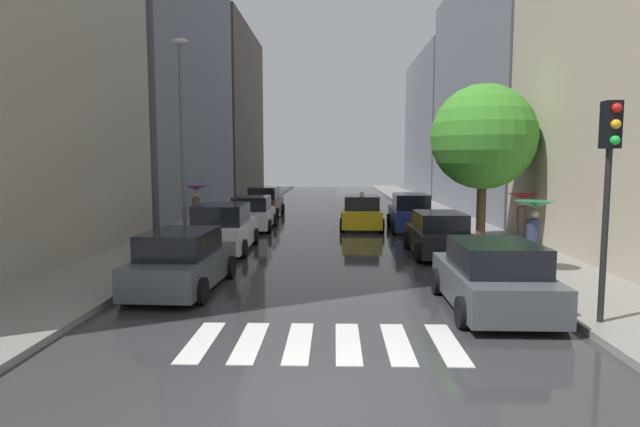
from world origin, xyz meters
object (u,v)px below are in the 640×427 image
(pedestrian_far_side, at_px, (522,206))
(traffic_light_right_corner, at_px, (609,162))
(parked_car_right_nearest, at_px, (493,278))
(parked_car_left_fourth, at_px, (265,203))
(street_tree_right, at_px, (483,137))
(pedestrian_by_kerb, at_px, (196,197))
(pedestrian_foreground, at_px, (534,218))
(parked_car_left_third, at_px, (252,214))
(parked_car_left_second, at_px, (223,229))
(parked_car_left_nearest, at_px, (182,262))
(parked_car_right_second, at_px, (438,235))
(parked_car_right_third, at_px, (410,213))
(lamp_post_left, at_px, (182,128))
(taxi_midroad, at_px, (362,213))

(pedestrian_far_side, distance_m, traffic_light_right_corner, 10.68)
(parked_car_right_nearest, bearing_deg, parked_car_left_fourth, 21.89)
(street_tree_right, bearing_deg, pedestrian_by_kerb, 170.49)
(street_tree_right, distance_m, traffic_light_right_corner, 10.39)
(parked_car_left_fourth, distance_m, pedestrian_foreground, 18.67)
(parked_car_left_third, bearing_deg, parked_car_left_second, 177.41)
(parked_car_left_nearest, bearing_deg, pedestrian_foreground, -75.84)
(parked_car_left_nearest, relative_size, parked_car_left_third, 1.04)
(pedestrian_foreground, bearing_deg, parked_car_right_second, -149.02)
(parked_car_left_fourth, height_order, parked_car_right_third, parked_car_left_fourth)
(lamp_post_left, bearing_deg, parked_car_left_fourth, 81.93)
(parked_car_left_second, distance_m, taxi_midroad, 8.61)
(parked_car_left_second, distance_m, parked_car_right_nearest, 10.72)
(parked_car_left_fourth, xyz_separation_m, traffic_light_right_corner, (9.42, -20.70, 2.47))
(parked_car_left_second, bearing_deg, traffic_light_right_corner, -134.21)
(pedestrian_by_kerb, xyz_separation_m, street_tree_right, (11.76, -1.97, 2.48))
(parked_car_right_second, distance_m, parked_car_right_third, 6.60)
(parked_car_left_third, height_order, lamp_post_left, lamp_post_left)
(pedestrian_far_side, xyz_separation_m, traffic_light_right_corner, (-2.05, -10.34, 1.72))
(pedestrian_foreground, bearing_deg, parked_car_left_nearest, -80.61)
(pedestrian_by_kerb, bearing_deg, pedestrian_far_side, -172.80)
(parked_car_left_second, height_order, lamp_post_left, lamp_post_left)
(street_tree_right, relative_size, traffic_light_right_corner, 1.42)
(parked_car_left_third, distance_m, parked_car_left_fourth, 5.96)
(parked_car_left_third, distance_m, pedestrian_foreground, 13.85)
(parked_car_right_nearest, bearing_deg, pedestrian_far_side, -22.39)
(taxi_midroad, bearing_deg, pedestrian_far_side, -128.62)
(parked_car_left_third, bearing_deg, pedestrian_far_side, -112.50)
(parked_car_right_third, bearing_deg, parked_car_right_second, -177.76)
(parked_car_right_nearest, distance_m, pedestrian_far_side, 9.85)
(pedestrian_foreground, relative_size, street_tree_right, 0.33)
(traffic_light_right_corner, bearing_deg, parked_car_left_fourth, 114.46)
(parked_car_left_third, distance_m, pedestrian_by_kerb, 3.34)
(parked_car_right_second, bearing_deg, parked_car_left_nearest, 123.92)
(parked_car_right_nearest, bearing_deg, street_tree_right, -13.48)
(parked_car_right_second, xyz_separation_m, street_tree_right, (2.09, 2.28, 3.50))
(taxi_midroad, bearing_deg, pedestrian_foreground, -155.44)
(parked_car_left_fourth, xyz_separation_m, taxi_midroad, (5.50, -5.23, -0.06))
(parked_car_right_nearest, height_order, taxi_midroad, taxi_midroad)
(parked_car_left_second, relative_size, parked_car_right_second, 1.12)
(parked_car_right_nearest, height_order, lamp_post_left, lamp_post_left)
(pedestrian_far_side, bearing_deg, pedestrian_foreground, 168.35)
(parked_car_right_third, bearing_deg, parked_car_right_nearest, -178.48)
(parked_car_right_second, distance_m, lamp_post_left, 10.24)
(parked_car_left_fourth, xyz_separation_m, parked_car_right_second, (7.81, -12.64, -0.10))
(parked_car_left_nearest, bearing_deg, lamp_post_left, 18.13)
(parked_car_left_second, bearing_deg, parked_car_right_third, -53.80)
(parked_car_left_second, xyz_separation_m, pedestrian_by_kerb, (-1.91, 3.50, 0.93))
(lamp_post_left, bearing_deg, traffic_light_right_corner, -40.88)
(pedestrian_by_kerb, relative_size, street_tree_right, 0.34)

